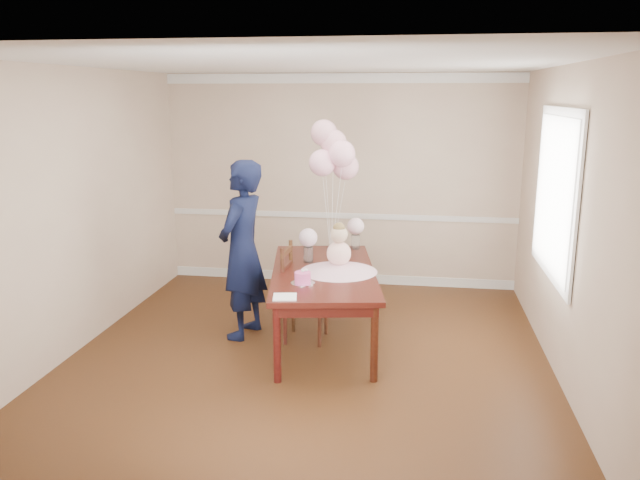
% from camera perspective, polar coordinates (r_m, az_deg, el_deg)
% --- Properties ---
extents(floor, '(4.50, 5.00, 0.00)m').
position_cam_1_polar(floor, '(6.01, -1.18, -10.79)').
color(floor, '#321B0C').
rests_on(floor, ground).
extents(ceiling, '(4.50, 5.00, 0.02)m').
position_cam_1_polar(ceiling, '(5.49, -1.31, 15.88)').
color(ceiling, silver).
rests_on(ceiling, wall_back).
extents(wall_back, '(4.50, 0.02, 2.70)m').
position_cam_1_polar(wall_back, '(8.04, 1.85, 5.40)').
color(wall_back, tan).
rests_on(wall_back, floor).
extents(wall_front, '(4.50, 0.02, 2.70)m').
position_cam_1_polar(wall_front, '(3.25, -8.92, -6.69)').
color(wall_front, tan).
rests_on(wall_front, floor).
extents(wall_left, '(0.02, 5.00, 2.70)m').
position_cam_1_polar(wall_left, '(6.38, -21.59, 2.41)').
color(wall_left, tan).
rests_on(wall_left, floor).
extents(wall_right, '(0.02, 5.00, 2.70)m').
position_cam_1_polar(wall_right, '(5.67, 21.79, 1.12)').
color(wall_right, tan).
rests_on(wall_right, floor).
extents(chair_rail_trim, '(4.50, 0.02, 0.07)m').
position_cam_1_polar(chair_rail_trim, '(8.10, 1.82, 2.24)').
color(chair_rail_trim, silver).
rests_on(chair_rail_trim, wall_back).
extents(crown_molding, '(4.50, 0.02, 0.12)m').
position_cam_1_polar(crown_molding, '(7.95, 1.91, 14.57)').
color(crown_molding, silver).
rests_on(crown_molding, wall_back).
extents(baseboard_trim, '(4.50, 0.02, 0.12)m').
position_cam_1_polar(baseboard_trim, '(8.30, 1.77, -3.46)').
color(baseboard_trim, silver).
rests_on(baseboard_trim, floor).
extents(window_frame, '(0.02, 1.66, 1.56)m').
position_cam_1_polar(window_frame, '(6.11, 20.73, 3.94)').
color(window_frame, white).
rests_on(window_frame, wall_right).
extents(window_blinds, '(0.01, 1.50, 1.40)m').
position_cam_1_polar(window_blinds, '(6.10, 20.57, 3.95)').
color(window_blinds, white).
rests_on(window_blinds, wall_right).
extents(dining_table_top, '(1.32, 2.14, 0.05)m').
position_cam_1_polar(dining_table_top, '(6.17, 0.31, -2.97)').
color(dining_table_top, black).
rests_on(dining_table_top, table_leg_fl).
extents(table_apron, '(1.21, 2.02, 0.10)m').
position_cam_1_polar(table_apron, '(6.19, 0.31, -3.64)').
color(table_apron, black).
rests_on(table_apron, table_leg_fl).
extents(table_leg_fl, '(0.08, 0.08, 0.70)m').
position_cam_1_polar(table_leg_fl, '(5.44, -3.95, -9.49)').
color(table_leg_fl, black).
rests_on(table_leg_fl, floor).
extents(table_leg_fr, '(0.08, 0.08, 0.70)m').
position_cam_1_polar(table_leg_fr, '(5.46, 4.99, -9.42)').
color(table_leg_fr, black).
rests_on(table_leg_fr, floor).
extents(table_leg_bl, '(0.08, 0.08, 0.70)m').
position_cam_1_polar(table_leg_bl, '(7.16, -3.23, -3.80)').
color(table_leg_bl, black).
rests_on(table_leg_bl, floor).
extents(table_leg_br, '(0.08, 0.08, 0.70)m').
position_cam_1_polar(table_leg_br, '(7.18, 3.48, -3.77)').
color(table_leg_br, black).
rests_on(table_leg_br, floor).
extents(baby_skirt, '(0.88, 0.88, 0.10)m').
position_cam_1_polar(baby_skirt, '(6.11, 1.72, -2.42)').
color(baby_skirt, '#DAA0B6').
rests_on(baby_skirt, dining_table_top).
extents(baby_torso, '(0.24, 0.24, 0.24)m').
position_cam_1_polar(baby_torso, '(6.07, 1.73, -1.24)').
color(baby_torso, '#FC9FBC').
rests_on(baby_torso, baby_skirt).
extents(baby_head, '(0.17, 0.17, 0.17)m').
position_cam_1_polar(baby_head, '(6.03, 1.74, 0.50)').
color(baby_head, '#CDAE8D').
rests_on(baby_head, baby_torso).
extents(baby_hair, '(0.12, 0.12, 0.12)m').
position_cam_1_polar(baby_hair, '(6.02, 1.75, 1.06)').
color(baby_hair, brown).
rests_on(baby_hair, baby_head).
extents(cake_platter, '(0.25, 0.25, 0.01)m').
position_cam_1_polar(cake_platter, '(5.73, -1.59, -3.96)').
color(cake_platter, white).
rests_on(cake_platter, dining_table_top).
extents(birthday_cake, '(0.17, 0.17, 0.10)m').
position_cam_1_polar(birthday_cake, '(5.72, -1.59, -3.44)').
color(birthday_cake, '#DD4593').
rests_on(birthday_cake, cake_platter).
extents(cake_flower_a, '(0.03, 0.03, 0.03)m').
position_cam_1_polar(cake_flower_a, '(5.70, -1.59, -2.82)').
color(cake_flower_a, silver).
rests_on(cake_flower_a, birthday_cake).
extents(cake_flower_b, '(0.03, 0.03, 0.03)m').
position_cam_1_polar(cake_flower_b, '(5.72, -1.29, -2.76)').
color(cake_flower_b, silver).
rests_on(cake_flower_b, birthday_cake).
extents(rose_vase_near, '(0.12, 0.12, 0.16)m').
position_cam_1_polar(rose_vase_near, '(6.43, -1.09, -1.33)').
color(rose_vase_near, silver).
rests_on(rose_vase_near, dining_table_top).
extents(roses_near, '(0.19, 0.19, 0.19)m').
position_cam_1_polar(roses_near, '(6.39, -1.09, 0.22)').
color(roses_near, beige).
rests_on(roses_near, rose_vase_near).
extents(rose_vase_far, '(0.12, 0.12, 0.16)m').
position_cam_1_polar(rose_vase_far, '(6.98, 3.26, -0.18)').
color(rose_vase_far, white).
rests_on(rose_vase_far, dining_table_top).
extents(roses_far, '(0.19, 0.19, 0.19)m').
position_cam_1_polar(roses_far, '(6.94, 3.28, 1.26)').
color(roses_far, silver).
rests_on(roses_far, rose_vase_far).
extents(napkin, '(0.23, 0.23, 0.01)m').
position_cam_1_polar(napkin, '(5.36, -3.23, -5.22)').
color(napkin, white).
rests_on(napkin, dining_table_top).
extents(balloon_weight, '(0.05, 0.05, 0.02)m').
position_cam_1_polar(balloon_weight, '(6.69, 1.05, -1.36)').
color(balloon_weight, silver).
rests_on(balloon_weight, dining_table_top).
extents(balloon_a, '(0.28, 0.28, 0.28)m').
position_cam_1_polar(balloon_a, '(6.51, 0.20, 7.07)').
color(balloon_a, '#FFB4D0').
rests_on(balloon_a, balloon_ribbon_a).
extents(balloon_b, '(0.28, 0.28, 0.28)m').
position_cam_1_polar(balloon_b, '(6.46, 2.00, 7.90)').
color(balloon_b, '#FFB4CF').
rests_on(balloon_b, balloon_ribbon_b).
extents(balloon_c, '(0.28, 0.28, 0.28)m').
position_cam_1_polar(balloon_c, '(6.60, 1.24, 8.89)').
color(balloon_c, '#DF9EAD').
rests_on(balloon_c, balloon_ribbon_c).
extents(balloon_d, '(0.28, 0.28, 0.28)m').
position_cam_1_polar(balloon_d, '(6.61, 0.36, 9.76)').
color(balloon_d, '#DC9BAB').
rests_on(balloon_d, balloon_ribbon_d).
extents(balloon_e, '(0.28, 0.28, 0.28)m').
position_cam_1_polar(balloon_e, '(6.61, 2.37, 6.71)').
color(balloon_e, '#E4A1B4').
rests_on(balloon_e, balloon_ribbon_e).
extents(balloon_ribbon_a, '(0.09, 0.02, 0.83)m').
position_cam_1_polar(balloon_ribbon_a, '(6.60, 0.63, 2.16)').
color(balloon_ribbon_a, white).
rests_on(balloon_ribbon_a, balloon_weight).
extents(balloon_ribbon_b, '(0.11, 0.04, 0.93)m').
position_cam_1_polar(balloon_ribbon_b, '(6.57, 1.51, 2.54)').
color(balloon_ribbon_b, white).
rests_on(balloon_ribbon_b, balloon_weight).
extents(balloon_ribbon_c, '(0.01, 0.10, 1.03)m').
position_cam_1_polar(balloon_ribbon_c, '(6.63, 1.14, 3.09)').
color(balloon_ribbon_c, white).
rests_on(balloon_ribbon_c, balloon_weight).
extents(balloon_ribbon_d, '(0.10, 0.09, 1.13)m').
position_cam_1_polar(balloon_ribbon_d, '(6.63, 0.71, 3.52)').
color(balloon_ribbon_d, silver).
rests_on(balloon_ribbon_d, balloon_weight).
extents(balloon_ribbon_e, '(0.13, 0.10, 0.77)m').
position_cam_1_polar(balloon_ribbon_e, '(6.65, 1.70, 2.01)').
color(balloon_ribbon_e, silver).
rests_on(balloon_ribbon_e, balloon_weight).
extents(dining_chair_seat, '(0.44, 0.44, 0.05)m').
position_cam_1_polar(dining_chair_seat, '(6.31, -1.31, -5.34)').
color(dining_chair_seat, '#3D1E10').
rests_on(dining_chair_seat, chair_leg_fl).
extents(chair_leg_fl, '(0.04, 0.04, 0.42)m').
position_cam_1_polar(chair_leg_fl, '(6.26, -3.22, -7.72)').
color(chair_leg_fl, '#39140F').
rests_on(chair_leg_fl, floor).
extents(chair_leg_fr, '(0.04, 0.04, 0.42)m').
position_cam_1_polar(chair_leg_fr, '(6.19, -0.05, -7.95)').
color(chair_leg_fr, '#34170E').
rests_on(chair_leg_fr, floor).
extents(chair_leg_bl, '(0.04, 0.04, 0.42)m').
position_cam_1_polar(chair_leg_bl, '(6.58, -2.47, -6.65)').
color(chair_leg_bl, '#351C0E').
rests_on(chair_leg_bl, floor).
extents(chair_leg_br, '(0.04, 0.04, 0.42)m').
position_cam_1_polar(chair_leg_br, '(6.51, 0.55, -6.86)').
color(chair_leg_br, '#391B0F').
rests_on(chair_leg_br, floor).
extents(chair_back_post_l, '(0.04, 0.04, 0.54)m').
position_cam_1_polar(chair_back_post_l, '(6.10, -3.46, -3.23)').
color(chair_back_post_l, black).
rests_on(chair_back_post_l, dining_chair_seat).
extents(chair_back_post_r, '(0.04, 0.04, 0.54)m').
position_cam_1_polar(chair_back_post_r, '(6.43, -2.68, -2.36)').
color(chair_back_post_r, '#3E2411').
rests_on(chair_back_post_r, dining_chair_seat).
extents(chair_slat_low, '(0.05, 0.39, 0.05)m').
position_cam_1_polar(chair_slat_low, '(6.30, -3.05, -3.80)').
color(chair_slat_low, '#3B1B10').
rests_on(chair_slat_low, dining_chair_seat).
extents(chair_slat_mid, '(0.05, 0.39, 0.05)m').
position_cam_1_polar(chair_slat_mid, '(6.25, -3.06, -2.44)').
color(chair_slat_mid, '#3C1710').
rests_on(chair_slat_mid, dining_chair_seat).
extents(chair_slat_top, '(0.05, 0.39, 0.05)m').
position_cam_1_polar(chair_slat_top, '(6.21, -3.08, -1.06)').
color(chair_slat_top, '#3B2010').
rests_on(chair_slat_top, dining_chair_seat).
extents(woman, '(0.57, 0.74, 1.82)m').
position_cam_1_polar(woman, '(6.33, -7.11, -0.91)').
color(woman, black).
rests_on(woman, floor).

